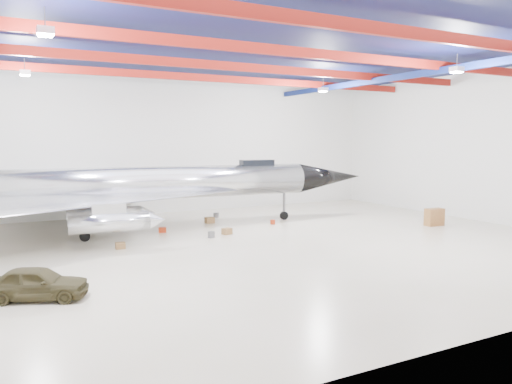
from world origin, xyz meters
TOP-DOWN VIEW (x-y plane):
  - floor at (0.00, 0.00)m, footprint 40.00×40.00m
  - wall_back at (0.00, 15.00)m, footprint 40.00×0.00m
  - wall_right at (20.00, 0.00)m, footprint 0.00×30.00m
  - ceiling at (0.00, 0.00)m, footprint 40.00×40.00m
  - ceiling_structure at (0.00, 0.00)m, footprint 39.50×29.50m
  - jet_aircraft at (-2.56, 8.21)m, footprint 31.18×19.38m
  - jeep at (-10.56, -4.60)m, footprint 4.06×2.87m
  - desk at (15.45, 0.08)m, footprint 1.36×0.75m
  - crate_ply at (-5.78, 2.85)m, footprint 0.53×0.44m
  - toolbox_red at (-2.24, 6.49)m, footprint 0.58×0.51m
  - engine_drum at (-0.09, 3.38)m, footprint 0.49×0.49m
  - parts_bin at (1.87, 8.40)m, footprint 0.65×0.53m
  - tool_chest at (5.69, 5.87)m, footprint 0.40×0.40m
  - oil_barrel at (1.21, 3.93)m, footprint 0.67×0.59m
  - spares_box at (3.29, 10.51)m, footprint 0.51×0.51m

SIDE VIEW (x-z plane):
  - floor at x=0.00m, z-range 0.00..0.00m
  - tool_chest at x=5.69m, z-range 0.00..0.32m
  - toolbox_red at x=-2.24m, z-range 0.00..0.34m
  - crate_ply at x=-5.78m, z-range 0.00..0.36m
  - engine_drum at x=-0.09m, z-range 0.00..0.39m
  - spares_box at x=3.29m, z-range 0.00..0.39m
  - oil_barrel at x=1.21m, z-range 0.00..0.40m
  - parts_bin at x=1.87m, z-range 0.00..0.43m
  - desk at x=15.45m, z-range 0.00..1.21m
  - jeep at x=-10.56m, z-range 0.00..1.28m
  - jet_aircraft at x=-2.56m, z-range -1.46..7.04m
  - wall_back at x=0.00m, z-range -14.50..25.50m
  - wall_right at x=20.00m, z-range -9.50..20.50m
  - ceiling_structure at x=0.00m, z-range 9.79..10.86m
  - ceiling at x=0.00m, z-range 11.00..11.00m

